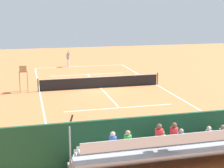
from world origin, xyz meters
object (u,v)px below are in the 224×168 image
tennis_racket (58,67)px  tennis_net (100,82)px  tennis_ball_near (73,68)px  tennis_player (68,58)px  bleacher_stand (181,148)px  courtside_bench (190,136)px  umpire_chair (23,76)px  equipment_bag (159,148)px  line_judge (71,135)px

tennis_racket → tennis_net: bearing=102.8°
tennis_racket → tennis_ball_near: tennis_ball_near is taller
tennis_ball_near → tennis_player: bearing=-73.3°
tennis_net → bleacher_stand: size_ratio=1.14×
courtside_bench → tennis_player: size_ratio=0.93×
tennis_ball_near → tennis_racket: bearing=-28.6°
umpire_chair → equipment_bag: size_ratio=2.38×
bleacher_stand → tennis_player: size_ratio=4.70×
tennis_net → tennis_ball_near: bearing=-84.6°
bleacher_stand → line_judge: bearing=-30.2°
bleacher_stand → tennis_player: 26.64m
courtside_bench → line_judge: size_ratio=0.93×
tennis_racket → umpire_chair: bearing=70.8°
equipment_bag → bleacher_stand: bearing=94.9°
tennis_net → umpire_chair: size_ratio=4.81×
equipment_bag → line_judge: (4.01, -0.47, 0.84)m
tennis_ball_near → line_judge: size_ratio=0.03×
tennis_net → umpire_chair: umpire_chair is taller
tennis_player → tennis_racket: bearing=15.2°
tennis_net → tennis_racket: size_ratio=17.58×
tennis_net → bleacher_stand: (-0.04, 15.37, 0.47)m
umpire_chair → tennis_racket: bearing=-109.2°
courtside_bench → tennis_player: (2.82, -24.51, 0.46)m
courtside_bench → tennis_racket: courtside_bench is taller
tennis_player → tennis_racket: size_ratio=3.29×
tennis_net → line_judge: line_judge is taller
tennis_player → courtside_bench: bearing=96.6°
tennis_net → tennis_racket: tennis_net is taller
umpire_chair → equipment_bag: (-6.07, 13.59, -1.13)m
bleacher_stand → tennis_player: (1.34, -26.60, 0.04)m
tennis_racket → line_judge: 23.93m
tennis_player → umpire_chair: bearing=66.1°
courtside_bench → equipment_bag: size_ratio=2.00×
courtside_bench → equipment_bag: 1.69m
tennis_net → umpire_chair: bearing=-1.8°
courtside_bench → tennis_ball_near: size_ratio=27.27×
tennis_net → equipment_bag: (0.13, 13.40, -0.32)m
umpire_chair → line_judge: (-2.06, 13.13, -0.30)m
equipment_bag → tennis_racket: size_ratio=1.54×
bleacher_stand → tennis_racket: 26.42m
bleacher_stand → courtside_bench: bleacher_stand is taller
tennis_net → courtside_bench: size_ratio=5.72×
bleacher_stand → equipment_bag: size_ratio=10.07×
tennis_net → equipment_bag: size_ratio=11.44×
tennis_net → courtside_bench: bearing=96.5°
umpire_chair → equipment_bag: bearing=114.1°
tennis_net → bleacher_stand: bleacher_stand is taller
tennis_player → tennis_racket: 1.57m
equipment_bag → tennis_player: size_ratio=0.47×
tennis_net → tennis_ball_near: tennis_net is taller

